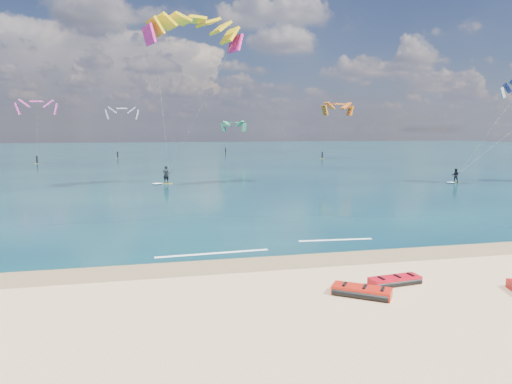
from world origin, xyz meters
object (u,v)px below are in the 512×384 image
packed_kite_mid (361,296)px  kitesurfer_far (495,126)px  kitesurfer_main (180,96)px  packed_kite_left (395,284)px

packed_kite_mid → kitesurfer_far: bearing=80.1°
packed_kite_mid → kitesurfer_main: kitesurfer_main is taller
packed_kite_mid → kitesurfer_main: 34.83m
packed_kite_left → kitesurfer_far: bearing=38.9°
packed_kite_mid → packed_kite_left: bearing=61.6°
kitesurfer_main → kitesurfer_far: size_ratio=1.48×
kitesurfer_far → packed_kite_mid: bearing=-129.0°
kitesurfer_main → kitesurfer_far: (33.49, -4.94, -3.03)m
packed_kite_mid → kitesurfer_main: size_ratio=0.13×
packed_kite_left → kitesurfer_main: bearing=94.8°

